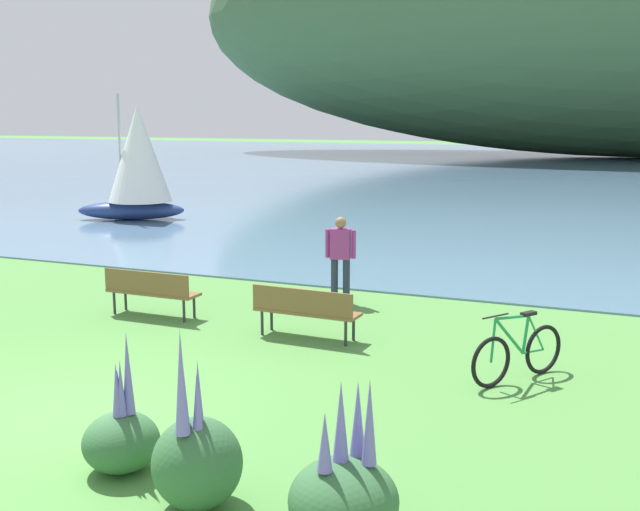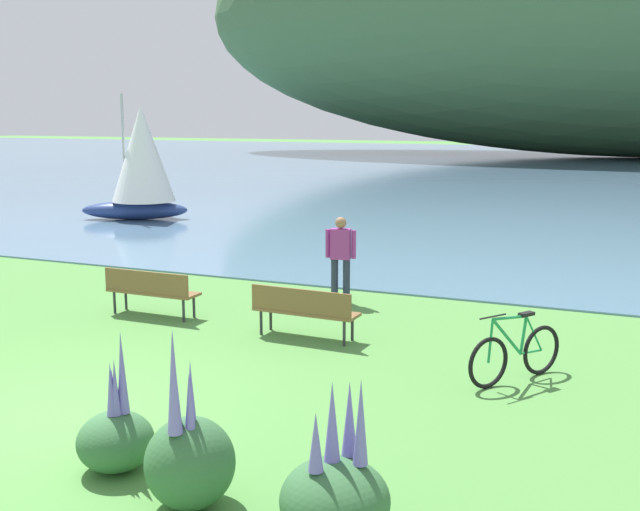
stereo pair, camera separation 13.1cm
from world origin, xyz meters
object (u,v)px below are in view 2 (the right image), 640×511
at_px(person_at_shoreline, 341,254).
at_px(sailboat_mid_bay, 141,161).
at_px(bicycle_leaning_near_bench, 515,354).
at_px(park_bench_near_camera, 304,308).
at_px(park_bench_further_along, 151,289).

distance_m(person_at_shoreline, sailboat_mid_bay, 13.72).
height_order(bicycle_leaning_near_bench, person_at_shoreline, person_at_shoreline).
height_order(park_bench_near_camera, bicycle_leaning_near_bench, bicycle_leaning_near_bench).
relative_size(park_bench_near_camera, sailboat_mid_bay, 0.42).
bearing_deg(sailboat_mid_bay, person_at_shoreline, -37.83).
bearing_deg(park_bench_further_along, park_bench_near_camera, -3.50).
height_order(bicycle_leaning_near_bench, sailboat_mid_bay, sailboat_mid_bay).
bearing_deg(sailboat_mid_bay, park_bench_near_camera, -44.42).
relative_size(bicycle_leaning_near_bench, person_at_shoreline, 0.88).
bearing_deg(person_at_shoreline, park_bench_near_camera, -81.89).
relative_size(park_bench_further_along, person_at_shoreline, 1.06).
xyz_separation_m(park_bench_further_along, bicycle_leaning_near_bench, (6.73, -0.90, -0.12)).
bearing_deg(person_at_shoreline, sailboat_mid_bay, 142.17).
xyz_separation_m(park_bench_near_camera, person_at_shoreline, (-0.36, 2.56, 0.46)).
bearing_deg(bicycle_leaning_near_bench, sailboat_mid_bay, 141.63).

